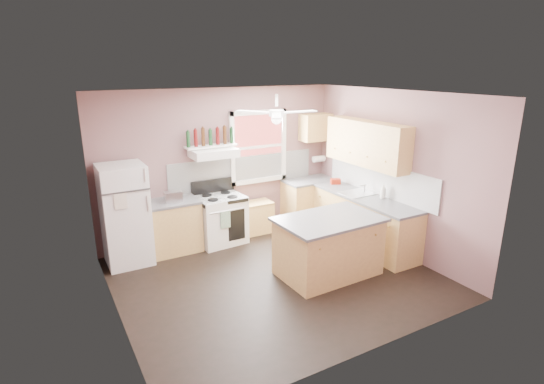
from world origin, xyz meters
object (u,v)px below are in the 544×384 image
refrigerator (125,215)px  stove (220,220)px  island (328,247)px  toaster (173,197)px  cart (256,218)px

refrigerator → stove: size_ratio=1.88×
stove → island: (0.95, -1.92, 0.00)m
refrigerator → toaster: refrigerator is taller
refrigerator → stove: (1.61, 0.02, -0.38)m
toaster → cart: (1.60, 0.13, -0.70)m
toaster → island: bearing=-43.0°
refrigerator → toaster: size_ratio=5.78×
refrigerator → cart: bearing=3.2°
stove → island: size_ratio=0.60×
cart → island: bearing=-84.6°
toaster → stove: bearing=5.7°
island → stove: bearing=114.6°
stove → island: same height
toaster → refrigerator: bearing=-176.4°
refrigerator → toaster: (0.78, -0.00, 0.18)m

